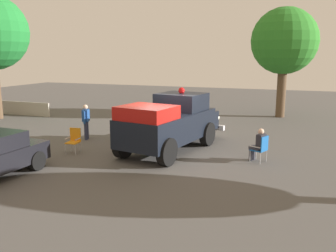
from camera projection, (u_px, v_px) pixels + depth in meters
The scene contains 7 objects.
ground_plane at pixel (167, 155), 14.59m from camera, with size 60.00×60.00×0.00m, color #514F4C.
vintage_fire_truck at pixel (171, 122), 15.08m from camera, with size 3.27×6.24×2.59m.
lawn_chair_near_truck at pixel (261, 147), 13.43m from camera, with size 0.65×0.65×1.02m.
lawn_chair_spare at pixel (74, 139), 14.78m from camera, with size 0.56×0.55×1.02m.
spectator_seated at pixel (259, 144), 13.50m from camera, with size 0.64×0.56×1.29m.
spectator_standing at pixel (86, 119), 17.03m from camera, with size 0.37×0.64×1.68m.
oak_tree_distant at pixel (284, 42), 22.48m from camera, with size 4.15×4.15×6.90m.
Camera 1 is at (-4.96, 13.18, 3.99)m, focal length 38.51 mm.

